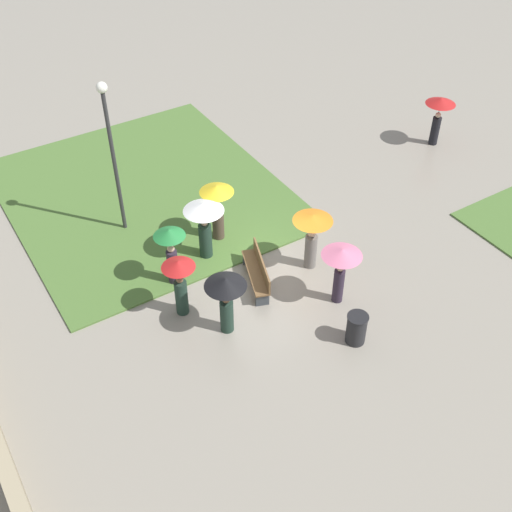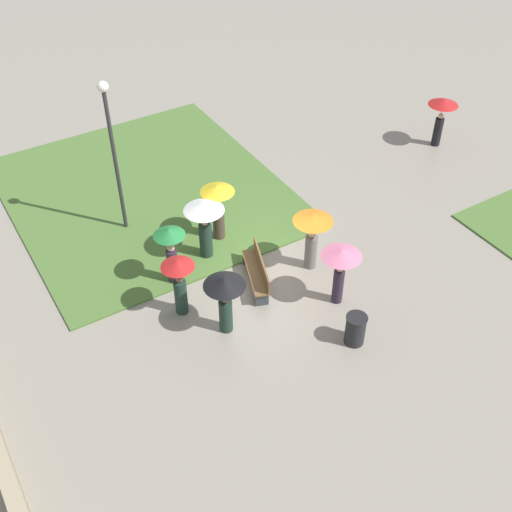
{
  "view_description": "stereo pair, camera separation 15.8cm",
  "coord_description": "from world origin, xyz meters",
  "views": [
    {
      "loc": [
        11.96,
        -7.54,
        12.75
      ],
      "look_at": [
        0.05,
        -0.07,
        0.63
      ],
      "focal_mm": 45.0,
      "sensor_mm": 36.0,
      "label": 1
    },
    {
      "loc": [
        12.04,
        -7.41,
        12.75
      ],
      "look_at": [
        0.05,
        -0.07,
        0.63
      ],
      "focal_mm": 45.0,
      "sensor_mm": 36.0,
      "label": 2
    }
  ],
  "objects": [
    {
      "name": "ground_plane",
      "position": [
        0.0,
        0.0,
        0.0
      ],
      "size": [
        90.0,
        90.0,
        0.0
      ],
      "primitive_type": "plane",
      "color": "gray"
    },
    {
      "name": "lawn_patch_near",
      "position": [
        -5.39,
        -1.2,
        0.03
      ],
      "size": [
        9.76,
        8.72,
        0.06
      ],
      "color": "#4C7033",
      "rests_on": "ground_plane"
    },
    {
      "name": "park_bench",
      "position": [
        0.47,
        -0.27,
        0.48
      ],
      "size": [
        2.02,
        1.07,
        0.9
      ],
      "rotation": [
        0.0,
        0.0,
        -0.35
      ],
      "color": "brown",
      "rests_on": "ground_plane"
    },
    {
      "name": "lamp_post",
      "position": [
        -3.95,
        -2.51,
        3.17
      ],
      "size": [
        0.32,
        0.32,
        5.03
      ],
      "color": "#2D2D30",
      "rests_on": "ground_plane"
    },
    {
      "name": "trash_bin",
      "position": [
        3.71,
        0.71,
        0.45
      ],
      "size": [
        0.57,
        0.57,
        0.9
      ],
      "color": "#232326",
      "rests_on": "ground_plane"
    },
    {
      "name": "crowd_person_yellow",
      "position": [
        -1.93,
        -0.21,
        1.36
      ],
      "size": [
        1.04,
        1.04,
        1.98
      ],
      "rotation": [
        0.0,
        0.0,
        4.28
      ],
      "color": "#47382D",
      "rests_on": "ground_plane"
    },
    {
      "name": "crowd_person_green",
      "position": [
        -0.84,
        -2.31,
        1.35
      ],
      "size": [
        0.9,
        0.9,
        1.95
      ],
      "rotation": [
        0.0,
        0.0,
        3.89
      ],
      "color": "#2D2333",
      "rests_on": "ground_plane"
    },
    {
      "name": "crowd_person_orange",
      "position": [
        0.64,
        1.45,
        1.35
      ],
      "size": [
        1.16,
        1.16,
        1.89
      ],
      "rotation": [
        0.0,
        0.0,
        2.41
      ],
      "color": "slate",
      "rests_on": "ground_plane"
    },
    {
      "name": "crowd_person_black",
      "position": [
        1.57,
        -1.94,
        1.35
      ],
      "size": [
        1.11,
        1.11,
        1.85
      ],
      "rotation": [
        0.0,
        0.0,
        0.94
      ],
      "color": "#1E3328",
      "rests_on": "ground_plane"
    },
    {
      "name": "crowd_person_pink",
      "position": [
        2.24,
        1.24,
        1.41
      ],
      "size": [
        1.11,
        1.11,
        1.86
      ],
      "rotation": [
        0.0,
        0.0,
        0.87
      ],
      "color": "#2D2333",
      "rests_on": "ground_plane"
    },
    {
      "name": "crowd_person_red",
      "position": [
        0.36,
        -2.65,
        1.22
      ],
      "size": [
        0.91,
        0.91,
        1.85
      ],
      "rotation": [
        0.0,
        0.0,
        5.69
      ],
      "color": "#1E3328",
      "rests_on": "ground_plane"
    },
    {
      "name": "crowd_person_white",
      "position": [
        -1.37,
        -0.96,
        1.43
      ],
      "size": [
        1.19,
        1.19,
        1.98
      ],
      "rotation": [
        0.0,
        0.0,
        2.97
      ],
      "color": "#1E3328",
      "rests_on": "ground_plane"
    },
    {
      "name": "lone_walker_far_path",
      "position": [
        -2.58,
        9.55,
        1.41
      ],
      "size": [
        1.1,
        1.1,
        1.89
      ],
      "rotation": [
        0.0,
        0.0,
        5.2
      ],
      "color": "black",
      "rests_on": "ground_plane"
    }
  ]
}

